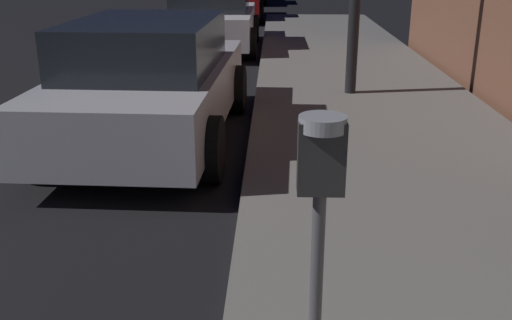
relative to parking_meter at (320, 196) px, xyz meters
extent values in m
cylinder|color=#59595B|center=(0.00, 0.00, -0.52)|extent=(0.06, 0.06, 1.07)
cube|color=#333333|center=(0.00, 0.00, 0.17)|extent=(0.19, 0.11, 0.30)
cylinder|color=#999EA5|center=(0.00, 0.00, 0.31)|extent=(0.19, 0.19, 0.06)
cube|color=black|center=(-0.06, 0.00, 0.21)|extent=(0.01, 0.08, 0.11)
cube|color=#B7B7BF|center=(-1.62, 4.49, -0.63)|extent=(1.86, 4.26, 0.64)
cube|color=#1E2328|center=(-1.63, 4.32, -0.05)|extent=(1.58, 2.27, 0.56)
cylinder|color=black|center=(-2.44, 5.82, -0.87)|extent=(0.24, 0.67, 0.66)
cylinder|color=black|center=(-0.71, 5.76, -0.87)|extent=(0.24, 0.67, 0.66)
cylinder|color=black|center=(-2.53, 3.22, -0.87)|extent=(0.24, 0.67, 0.66)
cylinder|color=black|center=(-0.80, 3.16, -0.87)|extent=(0.24, 0.67, 0.66)
cube|color=silver|center=(-1.62, 11.25, -0.63)|extent=(1.86, 4.11, 0.64)
cylinder|color=black|center=(-2.56, 12.52, -0.87)|extent=(0.23, 0.66, 0.66)
cylinder|color=black|center=(-0.71, 12.53, -0.87)|extent=(0.23, 0.66, 0.66)
cylinder|color=black|center=(-2.53, 9.98, -0.87)|extent=(0.23, 0.66, 0.66)
cylinder|color=black|center=(-0.69, 9.99, -0.87)|extent=(0.23, 0.66, 0.66)
cube|color=maroon|center=(-1.62, 17.69, -0.63)|extent=(1.91, 4.26, 0.64)
cylinder|color=black|center=(-2.57, 18.98, -0.87)|extent=(0.23, 0.66, 0.66)
cylinder|color=black|center=(-0.71, 19.01, -0.87)|extent=(0.23, 0.66, 0.66)
cylinder|color=black|center=(-2.53, 16.36, -0.87)|extent=(0.23, 0.66, 0.66)
cylinder|color=black|center=(-0.67, 16.39, -0.87)|extent=(0.23, 0.66, 0.66)
camera|label=1|loc=(-0.19, -2.21, 0.94)|focal=41.25mm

